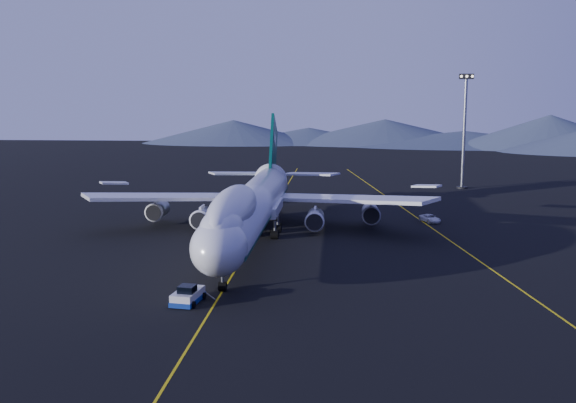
# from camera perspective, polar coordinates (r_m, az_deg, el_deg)

# --- Properties ---
(ground) EXTENTS (500.00, 500.00, 0.00)m
(ground) POSITION_cam_1_polar(r_m,az_deg,el_deg) (100.88, -3.15, -3.57)
(ground) COLOR black
(ground) RESTS_ON ground
(taxiway_line_main) EXTENTS (0.25, 220.00, 0.01)m
(taxiway_line_main) POSITION_cam_1_polar(r_m,az_deg,el_deg) (100.88, -3.15, -3.56)
(taxiway_line_main) COLOR yellow
(taxiway_line_main) RESTS_ON ground
(taxiway_line_side) EXTENTS (28.08, 198.09, 0.01)m
(taxiway_line_side) POSITION_cam_1_polar(r_m,az_deg,el_deg) (111.07, 13.11, -2.62)
(taxiway_line_side) COLOR yellow
(taxiway_line_side) RESTS_ON ground
(boeing_747) EXTENTS (59.62, 72.43, 19.37)m
(boeing_747) POSITION_cam_1_polar(r_m,az_deg,el_deg) (99.81, -3.17, -0.31)
(boeing_747) COLOR silver
(boeing_747) RESTS_ON ground
(pushback_tug) EXTENTS (3.39, 5.22, 2.13)m
(pushback_tug) POSITION_cam_1_polar(r_m,az_deg,el_deg) (71.60, -8.89, -8.37)
(pushback_tug) COLOR silver
(pushback_tug) RESTS_ON ground
(service_van) EXTENTS (3.92, 5.42, 1.37)m
(service_van) POSITION_cam_1_polar(r_m,az_deg,el_deg) (119.43, 12.50, -1.47)
(service_van) COLOR white
(service_van) RESTS_ON ground
(floodlight_mast) EXTENTS (3.51, 2.63, 28.39)m
(floodlight_mast) POSITION_cam_1_polar(r_m,az_deg,el_deg) (166.07, 15.39, 6.06)
(floodlight_mast) COLOR black
(floodlight_mast) RESTS_ON ground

